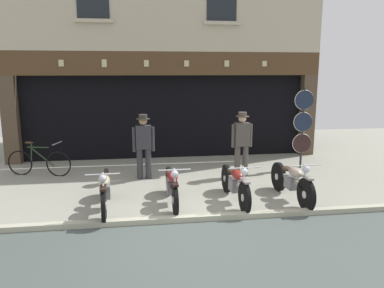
{
  "coord_description": "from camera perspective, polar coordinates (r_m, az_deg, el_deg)",
  "views": [
    {
      "loc": [
        -0.88,
        -6.37,
        2.74
      ],
      "look_at": [
        0.43,
        2.69,
        0.94
      ],
      "focal_mm": 34.89,
      "sensor_mm": 36.0,
      "label": 1
    }
  ],
  "objects": [
    {
      "name": "ground",
      "position": [
        6.12,
        0.98,
        -15.83
      ],
      "size": [
        21.65,
        22.0,
        0.18
      ],
      "color": "gray"
    },
    {
      "name": "shop_facade",
      "position": [
        13.43,
        -4.46,
        6.91
      ],
      "size": [
        9.95,
        4.42,
        6.54
      ],
      "color": "black",
      "rests_on": "ground"
    },
    {
      "name": "advert_board_far",
      "position": [
        12.0,
        -18.8,
        6.2
      ],
      "size": [
        0.82,
        0.03,
        0.96
      ],
      "color": "beige"
    },
    {
      "name": "leaning_bicycle",
      "position": [
        10.67,
        -22.37,
        -2.55
      ],
      "size": [
        1.71,
        0.61,
        0.93
      ],
      "rotation": [
        0.0,
        0.0,
        -1.82
      ],
      "color": "black",
      "rests_on": "ground"
    },
    {
      "name": "advert_board_near",
      "position": [
        11.86,
        -13.4,
        5.82
      ],
      "size": [
        0.69,
        0.03,
        1.02
      ],
      "color": "silver"
    },
    {
      "name": "motorcycle_left",
      "position": [
        7.66,
        -13.14,
        -6.72
      ],
      "size": [
        0.62,
        2.06,
        0.92
      ],
      "rotation": [
        0.0,
        0.0,
        3.18
      ],
      "color": "black",
      "rests_on": "ground"
    },
    {
      "name": "tyre_sign_pole",
      "position": [
        10.93,
        16.59,
        3.15
      ],
      "size": [
        0.56,
        0.06,
        2.29
      ],
      "color": "#232328",
      "rests_on": "ground"
    },
    {
      "name": "motorcycle_center_right",
      "position": [
        8.27,
        15.02,
        -5.44
      ],
      "size": [
        0.62,
        1.97,
        0.92
      ],
      "rotation": [
        0.0,
        0.0,
        3.2
      ],
      "color": "black",
      "rests_on": "ground"
    },
    {
      "name": "motorcycle_center_left",
      "position": [
        7.77,
        -3.11,
        -6.25
      ],
      "size": [
        0.62,
        1.94,
        0.9
      ],
      "rotation": [
        0.0,
        0.0,
        3.15
      ],
      "color": "black",
      "rests_on": "ground"
    },
    {
      "name": "salesman_left",
      "position": [
        9.52,
        -7.41,
        0.07
      ],
      "size": [
        0.56,
        0.35,
        1.67
      ],
      "rotation": [
        0.0,
        0.0,
        3.17
      ],
      "color": "#2D2D33",
      "rests_on": "ground"
    },
    {
      "name": "motorcycle_center",
      "position": [
        7.92,
        6.63,
        -5.92
      ],
      "size": [
        0.62,
        1.97,
        0.92
      ],
      "rotation": [
        0.0,
        0.0,
        3.17
      ],
      "color": "black",
      "rests_on": "ground"
    },
    {
      "name": "shopkeeper_center",
      "position": [
        9.81,
        7.62,
        0.49
      ],
      "size": [
        0.56,
        0.34,
        1.69
      ],
      "rotation": [
        0.0,
        0.0,
        3.19
      ],
      "color": "#47423D",
      "rests_on": "ground"
    }
  ]
}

